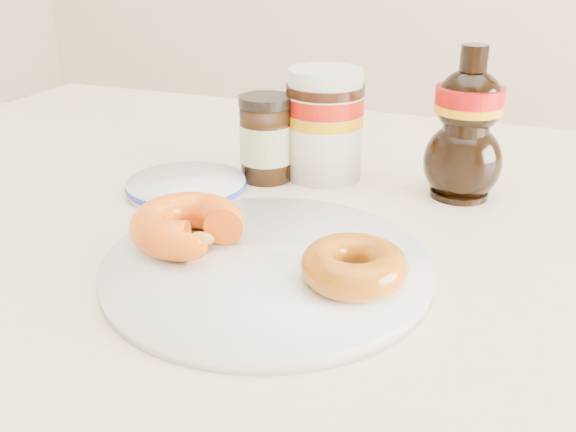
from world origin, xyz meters
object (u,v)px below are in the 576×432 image
(blue_rim_saucer, at_px, (186,185))
(syrup_bottle, at_px, (467,124))
(plate, at_px, (267,266))
(donut_whole, at_px, (354,266))
(donut_bitten, at_px, (187,225))
(dining_table, at_px, (336,287))
(dark_jar, at_px, (266,139))
(nutella_jar, at_px, (325,120))

(blue_rim_saucer, bearing_deg, syrup_bottle, 18.78)
(syrup_bottle, distance_m, blue_rim_saucer, 0.32)
(plate, xyz_separation_m, donut_whole, (0.08, -0.01, 0.02))
(donut_bitten, height_order, blue_rim_saucer, donut_bitten)
(dining_table, distance_m, syrup_bottle, 0.23)
(dark_jar, relative_size, blue_rim_saucer, 0.73)
(plate, bearing_deg, blue_rim_saucer, 137.99)
(dining_table, xyz_separation_m, dark_jar, (-0.12, 0.08, 0.13))
(donut_whole, height_order, blue_rim_saucer, donut_whole)
(dining_table, distance_m, dark_jar, 0.20)
(nutella_jar, height_order, blue_rim_saucer, nutella_jar)
(dark_jar, distance_m, blue_rim_saucer, 0.11)
(donut_whole, height_order, nutella_jar, nutella_jar)
(dining_table, bearing_deg, donut_whole, -68.67)
(dining_table, relative_size, nutella_jar, 10.63)
(donut_whole, xyz_separation_m, syrup_bottle, (0.05, 0.26, 0.05))
(plate, bearing_deg, nutella_jar, 97.33)
(dining_table, height_order, syrup_bottle, syrup_bottle)
(dining_table, bearing_deg, syrup_bottle, 45.57)
(nutella_jar, bearing_deg, blue_rim_saucer, -140.51)
(donut_bitten, xyz_separation_m, blue_rim_saucer, (-0.08, 0.14, -0.02))
(donut_whole, bearing_deg, blue_rim_saucer, 146.79)
(syrup_bottle, bearing_deg, donut_bitten, -130.97)
(donut_bitten, xyz_separation_m, syrup_bottle, (0.21, 0.24, 0.05))
(syrup_bottle, relative_size, dark_jar, 1.66)
(dining_table, height_order, nutella_jar, nutella_jar)
(dining_table, height_order, donut_bitten, donut_bitten)
(dark_jar, bearing_deg, syrup_bottle, 6.73)
(plate, relative_size, donut_bitten, 2.78)
(donut_bitten, xyz_separation_m, dark_jar, (-0.01, 0.22, 0.02))
(dark_jar, bearing_deg, blue_rim_saucer, -133.21)
(dark_jar, bearing_deg, donut_bitten, -86.23)
(nutella_jar, bearing_deg, donut_bitten, -100.63)
(dark_jar, xyz_separation_m, blue_rim_saucer, (-0.07, -0.07, -0.04))
(syrup_bottle, xyz_separation_m, dark_jar, (-0.23, -0.03, -0.03))
(nutella_jar, distance_m, dark_jar, 0.07)
(donut_whole, relative_size, syrup_bottle, 0.51)
(plate, relative_size, syrup_bottle, 1.70)
(donut_whole, distance_m, blue_rim_saucer, 0.29)
(plate, distance_m, donut_whole, 0.09)
(donut_bitten, relative_size, blue_rim_saucer, 0.74)
(plate, height_order, donut_whole, donut_whole)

